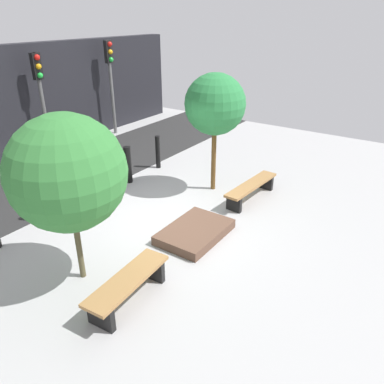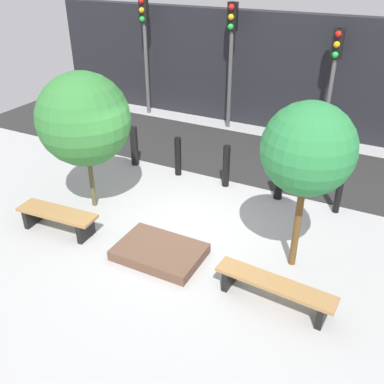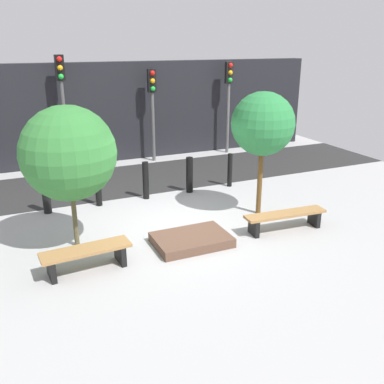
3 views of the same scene
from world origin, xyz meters
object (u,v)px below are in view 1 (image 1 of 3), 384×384
Objects in this scene: tree_behind_right_bench at (215,105)px; traffic_light_east at (110,71)px; planter_bed at (195,232)px; bench_left at (128,285)px; bench_right at (251,188)px; bollard_far_right at (158,152)px; bollard_left at (47,201)px; traffic_light_mid_east at (40,86)px; bollard_center at (92,180)px; bollard_right at (128,165)px; tree_behind_left_bench at (67,173)px.

traffic_light_east reaches higher than tree_behind_right_bench.
bench_left is at bearing -174.90° from planter_bed.
planter_bed is at bearing 179.04° from bench_right.
bollard_far_right reaches higher than planter_bed.
bollard_far_right reaches higher than bollard_left.
tree_behind_right_bench is 3.05× the size of bollard_left.
traffic_light_mid_east reaches higher than planter_bed.
bench_right is 2.24m from tree_behind_right_bench.
traffic_light_mid_east is at bearing 77.48° from planter_bed.
bench_left reaches higher than bench_right.
bench_left is 3.98m from bollard_center.
bollard_far_right is at bearing 87.89° from bench_right.
traffic_light_mid_east is 3.00m from traffic_light_east.
bollard_center reaches higher than bench_left.
bollard_right is at bearing -93.09° from traffic_light_mid_east.
bench_left is 2.02m from tree_behind_left_bench.
bollard_far_right is (0.36, 3.28, 0.18)m from bench_right.
bench_left is 0.56× the size of tree_behind_right_bench.
bollard_center reaches higher than bollard_left.
tree_behind_right_bench is at bearing 22.32° from planter_bed.
bollard_right reaches higher than bench_right.
bench_left is 1.71× the size of bollard_left.
bollard_center is at bearing 90.00° from planter_bed.
tree_behind_right_bench is 5.87m from traffic_light_mid_east.
tree_behind_right_bench is at bearing -31.44° from bollard_left.
tree_behind_right_bench is 2.81m from bollard_far_right.
bollard_far_right is at bearing 0.00° from bollard_left.
bollard_center is 0.32× the size of traffic_light_mid_east.
planter_bed is 3.37m from bollard_right.
traffic_light_mid_east reaches higher than bench_left.
tree_behind_left_bench is at bearing -139.13° from traffic_light_east.
bench_right is 0.65× the size of tree_behind_right_bench.
traffic_light_east is at bearing 48.92° from bollard_right.
tree_behind_left_bench is (-4.48, 1.12, 1.69)m from bench_right.
bollard_right reaches higher than bollard_left.
bench_left is at bearing -134.11° from traffic_light_east.
bollard_right is (-0.94, 3.28, 0.20)m from bench_right.
tree_behind_right_bench reaches higher than bench_left.
traffic_light_east is at bearing 56.34° from planter_bed.
planter_bed is 0.52× the size of tree_behind_right_bench.
bollard_far_right is 0.29× the size of traffic_light_east.
bollard_left reaches higher than bench_right.
planter_bed is 1.60× the size of bollard_left.
tree_behind_right_bench is at bearing -99.44° from bollard_far_right.
bench_right is 0.61× the size of traffic_light_mid_east.
traffic_light_mid_east is (3.74, 5.83, 0.23)m from tree_behind_left_bench.
bollard_right is 4.05m from traffic_light_mid_east.
traffic_light_east reaches higher than bench_right.
tree_behind_right_bench is at bearing -66.52° from bollard_right.
tree_behind_left_bench is 5.51m from bollard_far_right.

